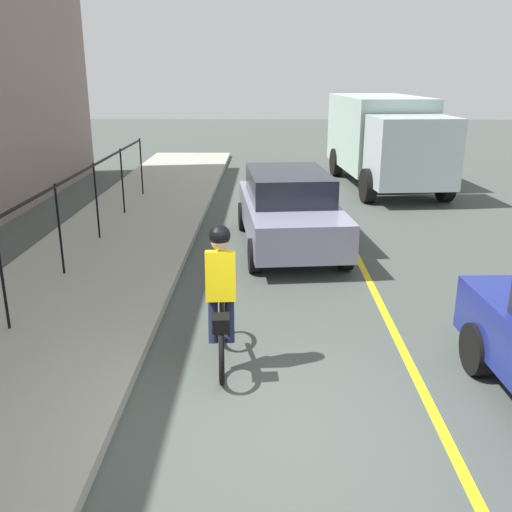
# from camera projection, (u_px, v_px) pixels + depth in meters

# --- Properties ---
(ground_plane) EXTENTS (80.00, 80.00, 0.00)m
(ground_plane) POSITION_uv_depth(u_px,v_px,m) (288.00, 432.00, 5.89)
(ground_plane) COLOR #444C47
(lane_line_centre) EXTENTS (36.00, 0.12, 0.01)m
(lane_line_centre) POSITION_uv_depth(u_px,v_px,m) (444.00, 434.00, 5.86)
(lane_line_centre) COLOR yellow
(lane_line_centre) RESTS_ON ground
(cyclist_lead) EXTENTS (1.71, 0.38, 1.83)m
(cyclist_lead) POSITION_uv_depth(u_px,v_px,m) (221.00, 298.00, 6.98)
(cyclist_lead) COLOR black
(cyclist_lead) RESTS_ON ground
(parked_sedan_rear) EXTENTS (4.57, 2.29, 1.58)m
(parked_sedan_rear) POSITION_uv_depth(u_px,v_px,m) (289.00, 208.00, 11.88)
(parked_sedan_rear) COLOR gray
(parked_sedan_rear) RESTS_ON ground
(box_truck_background) EXTENTS (6.89, 3.00, 2.78)m
(box_truck_background) POSITION_uv_depth(u_px,v_px,m) (384.00, 137.00, 18.16)
(box_truck_background) COLOR #A6C0B6
(box_truck_background) RESTS_ON ground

